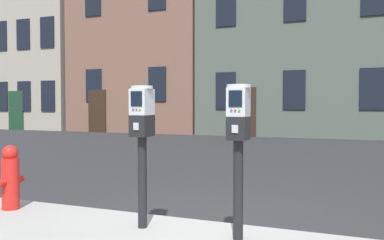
% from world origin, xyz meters
% --- Properties ---
extents(ground_plane, '(160.00, 160.00, 0.00)m').
position_xyz_m(ground_plane, '(0.00, 0.00, 0.00)').
color(ground_plane, '#28282B').
extents(parking_meter_near_kerb, '(0.22, 0.26, 1.41)m').
position_xyz_m(parking_meter_near_kerb, '(-0.58, -0.28, 1.11)').
color(parking_meter_near_kerb, black).
rests_on(parking_meter_near_kerb, sidewalk_slab).
extents(parking_meter_twin_adjacent, '(0.22, 0.26, 1.40)m').
position_xyz_m(parking_meter_twin_adjacent, '(0.40, -0.28, 1.11)').
color(parking_meter_twin_adjacent, black).
rests_on(parking_meter_twin_adjacent, sidewalk_slab).
extents(fire_hydrant, '(0.20, 0.36, 0.75)m').
position_xyz_m(fire_hydrant, '(-2.37, -0.21, 0.51)').
color(fire_hydrant, red).
rests_on(fire_hydrant, sidewalk_slab).
extents(townhouse_grey_stucco, '(6.42, 5.30, 13.18)m').
position_xyz_m(townhouse_grey_stucco, '(-16.17, 16.10, 6.60)').
color(townhouse_grey_stucco, '#9E9384').
rests_on(townhouse_grey_stucco, ground_plane).
extents(townhouse_cream_stone, '(7.02, 6.58, 12.62)m').
position_xyz_m(townhouse_cream_stone, '(-9.16, 16.75, 6.31)').
color(townhouse_cream_stone, brown).
rests_on(townhouse_cream_stone, ground_plane).
extents(townhouse_green_painted, '(8.76, 6.44, 10.73)m').
position_xyz_m(townhouse_green_painted, '(-1.17, 16.67, 5.37)').
color(townhouse_green_painted, '#4C564C').
rests_on(townhouse_green_painted, ground_plane).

